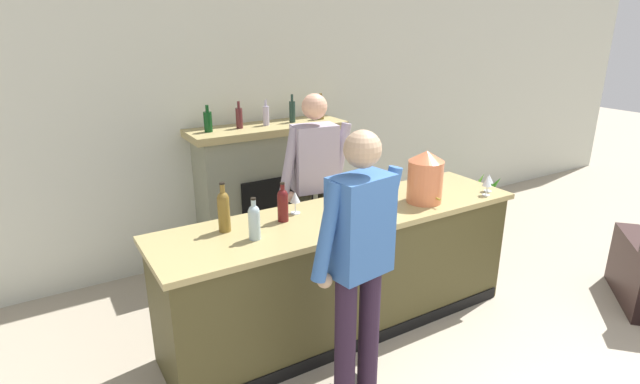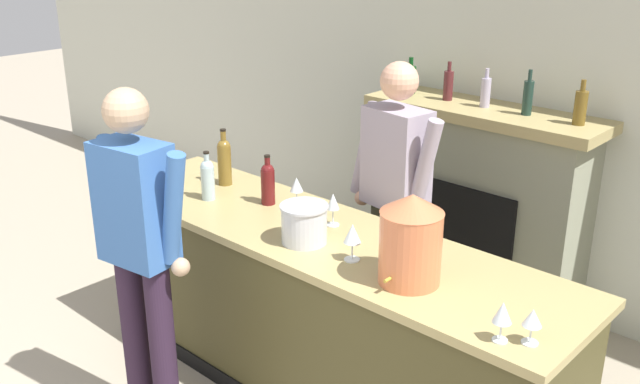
{
  "view_description": "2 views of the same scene",
  "coord_description": "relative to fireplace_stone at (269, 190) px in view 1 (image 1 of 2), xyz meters",
  "views": [
    {
      "loc": [
        -2.2,
        -0.64,
        2.36
      ],
      "look_at": [
        -0.33,
        2.45,
        1.11
      ],
      "focal_mm": 28.0,
      "sensor_mm": 36.0,
      "label": 1
    },
    {
      "loc": [
        2.08,
        -0.23,
        2.5
      ],
      "look_at": [
        -0.34,
        2.41,
        1.13
      ],
      "focal_mm": 40.0,
      "sensor_mm": 36.0,
      "label": 2
    }
  ],
  "objects": [
    {
      "name": "person_bartender",
      "position": [
        -0.01,
        -0.95,
        0.3
      ],
      "size": [
        0.65,
        0.35,
        1.8
      ],
      "color": "#464531",
      "rests_on": "ground_plane"
    },
    {
      "name": "ice_bucket_steel",
      "position": [
        -0.04,
        -1.65,
        0.38
      ],
      "size": [
        0.24,
        0.24,
        0.2
      ],
      "color": "silver",
      "rests_on": "bar_counter"
    },
    {
      "name": "wall_back_panel",
      "position": [
        0.15,
        0.26,
        0.67
      ],
      "size": [
        12.0,
        0.07,
        2.75
      ],
      "color": "beige",
      "rests_on": "ground_plane"
    },
    {
      "name": "wine_glass_back_row",
      "position": [
        1.23,
        -1.73,
        0.39
      ],
      "size": [
        0.08,
        0.08,
        0.15
      ],
      "color": "silver",
      "rests_on": "bar_counter"
    },
    {
      "name": "bar_counter",
      "position": [
        -0.08,
        -1.51,
        -0.21
      ],
      "size": [
        2.92,
        0.76,
        0.98
      ],
      "color": "#453F20",
      "rests_on": "ground_plane"
    },
    {
      "name": "person_customer",
      "position": [
        -0.51,
        -2.3,
        0.3
      ],
      "size": [
        0.65,
        0.34,
        1.81
      ],
      "color": "#291A2C",
      "rests_on": "ground_plane"
    },
    {
      "name": "wine_glass_by_dispenser",
      "position": [
        0.27,
        -1.64,
        0.41
      ],
      "size": [
        0.08,
        0.08,
        0.19
      ],
      "color": "silver",
      "rests_on": "bar_counter"
    },
    {
      "name": "wine_bottle_port_short",
      "position": [
        -0.55,
        -1.41,
        0.41
      ],
      "size": [
        0.08,
        0.08,
        0.29
      ],
      "color": "#581415",
      "rests_on": "bar_counter"
    },
    {
      "name": "copper_dispenser",
      "position": [
        0.59,
        -1.64,
        0.49
      ],
      "size": [
        0.28,
        0.32,
        0.42
      ],
      "color": "#D07046",
      "rests_on": "bar_counter"
    },
    {
      "name": "wine_glass_mid_counter",
      "position": [
        -0.08,
        -1.39,
        0.41
      ],
      "size": [
        0.07,
        0.07,
        0.18
      ],
      "color": "silver",
      "rests_on": "bar_counter"
    },
    {
      "name": "wine_glass_near_bucket",
      "position": [
        1.14,
        -1.79,
        0.4
      ],
      "size": [
        0.08,
        0.08,
        0.17
      ],
      "color": "silver",
      "rests_on": "bar_counter"
    },
    {
      "name": "wine_bottle_chardonnay_pale",
      "position": [
        -0.86,
        -1.6,
        0.41
      ],
      "size": [
        0.08,
        0.08,
        0.29
      ],
      "color": "#A6BEC3",
      "rests_on": "bar_counter"
    },
    {
      "name": "wine_glass_front_right",
      "position": [
        -0.41,
        -1.33,
        0.4
      ],
      "size": [
        0.08,
        0.08,
        0.17
      ],
      "color": "silver",
      "rests_on": "bar_counter"
    },
    {
      "name": "fireplace_stone",
      "position": [
        0.0,
        0.0,
        0.0
      ],
      "size": [
        1.57,
        0.52,
        1.66
      ],
      "color": "gray",
      "rests_on": "ground_plane"
    },
    {
      "name": "wine_bottle_burgundy_dark",
      "position": [
        -0.98,
        -1.37,
        0.44
      ],
      "size": [
        0.08,
        0.08,
        0.35
      ],
      "color": "brown",
      "rests_on": "bar_counter"
    },
    {
      "name": "potted_plant_corner",
      "position": [
        2.63,
        -0.54,
        -0.43
      ],
      "size": [
        0.4,
        0.4,
        0.62
      ],
      "color": "#524B3E",
      "rests_on": "ground_plane"
    }
  ]
}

